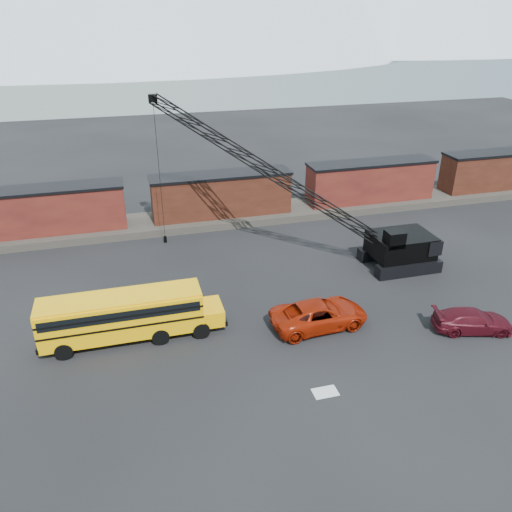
{
  "coord_description": "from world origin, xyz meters",
  "views": [
    {
      "loc": [
        -8.78,
        -23.66,
        19.17
      ],
      "look_at": [
        -0.37,
        7.59,
        3.0
      ],
      "focal_mm": 35.0,
      "sensor_mm": 36.0,
      "label": 1
    }
  ],
  "objects": [
    {
      "name": "crawler_crane",
      "position": [
        2.19,
        13.46,
        7.5
      ],
      "size": [
        21.41,
        12.13,
        13.2
      ],
      "color": "black",
      "rests_on": "ground"
    },
    {
      "name": "snow_patch",
      "position": [
        0.5,
        -4.0,
        0.01
      ],
      "size": [
        1.4,
        0.9,
        0.02
      ],
      "primitive_type": "cube",
      "color": "silver",
      "rests_on": "ground"
    },
    {
      "name": "school_bus",
      "position": [
        -9.73,
        4.03,
        1.79
      ],
      "size": [
        11.65,
        2.65,
        3.19
      ],
      "color": "#F9AF05",
      "rests_on": "ground"
    },
    {
      "name": "boxcar_mid",
      "position": [
        0.0,
        22.0,
        2.76
      ],
      "size": [
        13.7,
        3.1,
        4.17
      ],
      "color": "#4D2015",
      "rests_on": "gravel_berm"
    },
    {
      "name": "maroon_suv",
      "position": [
        12.08,
        -0.92,
        0.74
      ],
      "size": [
        5.48,
        3.36,
        1.48
      ],
      "primitive_type": "imported",
      "rotation": [
        0.0,
        0.0,
        1.3
      ],
      "color": "#470C16",
      "rests_on": "ground"
    },
    {
      "name": "ground",
      "position": [
        0.0,
        0.0,
        0.0
      ],
      "size": [
        160.0,
        160.0,
        0.0
      ],
      "primitive_type": "plane",
      "color": "black",
      "rests_on": "ground"
    },
    {
      "name": "gravel_berm",
      "position": [
        0.0,
        22.0,
        0.35
      ],
      "size": [
        120.0,
        5.0,
        0.7
      ],
      "primitive_type": "cube",
      "color": "#4B443D",
      "rests_on": "ground"
    },
    {
      "name": "boxcar_east_far",
      "position": [
        32.0,
        22.0,
        2.76
      ],
      "size": [
        13.7,
        3.1,
        4.17
      ],
      "color": "#4D2015",
      "rests_on": "gravel_berm"
    },
    {
      "name": "red_pickup",
      "position": [
        2.53,
        2.17,
        0.91
      ],
      "size": [
        6.69,
        3.41,
        1.81
      ],
      "primitive_type": "imported",
      "rotation": [
        0.0,
        0.0,
        1.63
      ],
      "color": "#9B1C07",
      "rests_on": "ground"
    },
    {
      "name": "boxcar_east_near",
      "position": [
        16.0,
        22.0,
        2.76
      ],
      "size": [
        13.7,
        3.1,
        4.17
      ],
      "color": "#431413",
      "rests_on": "gravel_berm"
    },
    {
      "name": "boxcar_west_near",
      "position": [
        -16.0,
        22.0,
        2.76
      ],
      "size": [
        13.7,
        3.1,
        4.17
      ],
      "color": "#431413",
      "rests_on": "gravel_berm"
    }
  ]
}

